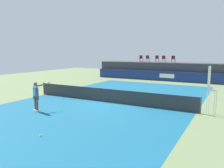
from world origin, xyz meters
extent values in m
plane|color=#6B7F51|center=(0.00, 3.00, 0.00)|extent=(48.00, 48.00, 0.00)
cube|color=#16597A|center=(0.00, 0.00, 0.00)|extent=(12.00, 22.00, 0.00)
cube|color=navy|center=(0.00, 13.50, 0.60)|extent=(18.00, 0.20, 1.20)
cube|color=white|center=(0.57, 13.39, 0.66)|extent=(1.80, 0.02, 0.50)
cube|color=#38383D|center=(0.00, 15.30, 1.10)|extent=(18.00, 2.80, 2.20)
cylinder|color=#561919|center=(-3.41, 15.78, 2.42)|extent=(0.04, 0.04, 0.44)
cylinder|color=#561919|center=(-3.81, 15.76, 2.42)|extent=(0.04, 0.04, 0.44)
cylinder|color=#561919|center=(-3.39, 15.37, 2.42)|extent=(0.04, 0.04, 0.44)
cylinder|color=#561919|center=(-3.80, 15.36, 2.42)|extent=(0.04, 0.04, 0.44)
cube|color=#561919|center=(-3.60, 15.57, 2.66)|extent=(0.46, 0.46, 0.03)
cube|color=#561919|center=(-3.60, 15.36, 2.88)|extent=(0.44, 0.04, 0.42)
cylinder|color=#561919|center=(-2.37, 15.54, 2.42)|extent=(0.04, 0.04, 0.44)
cylinder|color=#561919|center=(-2.77, 15.54, 2.42)|extent=(0.04, 0.04, 0.44)
cylinder|color=#561919|center=(-2.37, 15.14, 2.42)|extent=(0.04, 0.04, 0.44)
cylinder|color=#561919|center=(-2.77, 15.13, 2.42)|extent=(0.04, 0.04, 0.44)
cube|color=#561919|center=(-2.57, 15.34, 2.66)|extent=(0.44, 0.44, 0.03)
cube|color=#561919|center=(-2.57, 15.13, 2.88)|extent=(0.44, 0.03, 0.42)
cylinder|color=#561919|center=(-1.19, 15.80, 2.42)|extent=(0.04, 0.04, 0.44)
cylinder|color=#561919|center=(-1.59, 15.76, 2.42)|extent=(0.04, 0.04, 0.44)
cylinder|color=#561919|center=(-1.15, 15.39, 2.42)|extent=(0.04, 0.04, 0.44)
cylinder|color=#561919|center=(-1.55, 15.36, 2.42)|extent=(0.04, 0.04, 0.44)
cube|color=#561919|center=(-1.37, 15.58, 2.66)|extent=(0.48, 0.48, 0.03)
cube|color=#561919|center=(-1.35, 15.37, 2.88)|extent=(0.44, 0.07, 0.42)
cylinder|color=#561919|center=(-0.15, 15.49, 2.42)|extent=(0.04, 0.04, 0.44)
cylinder|color=#561919|center=(-0.56, 15.50, 2.42)|extent=(0.04, 0.04, 0.44)
cylinder|color=#561919|center=(-0.17, 15.08, 2.42)|extent=(0.04, 0.04, 0.44)
cylinder|color=#561919|center=(-0.57, 15.10, 2.42)|extent=(0.04, 0.04, 0.44)
cube|color=#561919|center=(-0.36, 15.29, 2.66)|extent=(0.45, 0.45, 0.03)
cube|color=#561919|center=(-0.37, 15.08, 2.88)|extent=(0.44, 0.04, 0.42)
cylinder|color=#561919|center=(1.05, 15.38, 2.42)|extent=(0.04, 0.04, 0.44)
cylinder|color=#561919|center=(0.65, 15.34, 2.42)|extent=(0.04, 0.04, 0.44)
cylinder|color=#561919|center=(1.09, 14.98, 2.42)|extent=(0.04, 0.04, 0.44)
cylinder|color=#561919|center=(0.69, 14.94, 2.42)|extent=(0.04, 0.04, 0.44)
cube|color=#561919|center=(0.87, 15.16, 2.66)|extent=(0.48, 0.48, 0.03)
cube|color=#561919|center=(0.89, 14.95, 2.88)|extent=(0.44, 0.07, 0.42)
cylinder|color=white|center=(6.93, -0.24, 0.70)|extent=(0.04, 0.04, 1.40)
cylinder|color=white|center=(7.00, 0.16, 0.70)|extent=(0.04, 0.04, 1.40)
cylinder|color=white|center=(6.53, -0.16, 0.70)|extent=(0.04, 0.04, 1.40)
cylinder|color=white|center=(6.60, 0.24, 0.70)|extent=(0.04, 0.04, 1.40)
cube|color=white|center=(6.77, 0.00, 1.41)|extent=(0.51, 0.51, 0.03)
cube|color=white|center=(6.56, 0.04, 2.09)|extent=(0.10, 0.44, 1.33)
cube|color=#2D2D2D|center=(0.00, 0.00, 0.47)|extent=(12.40, 0.02, 0.95)
cylinder|color=#4C4C51|center=(-6.20, 0.00, 0.50)|extent=(0.10, 0.10, 1.00)
cylinder|color=#4C4C51|center=(6.20, 0.00, 0.50)|extent=(0.10, 0.10, 1.00)
cube|color=white|center=(-2.38, -4.27, 0.05)|extent=(0.20, 0.29, 0.10)
cylinder|color=brown|center=(-2.38, -4.27, 0.51)|extent=(0.14, 0.14, 0.82)
cube|color=white|center=(-2.61, -4.19, 0.05)|extent=(0.20, 0.29, 0.10)
cylinder|color=brown|center=(-2.61, -4.19, 0.51)|extent=(0.14, 0.14, 0.82)
cube|color=#333338|center=(-2.50, -4.23, 0.84)|extent=(0.40, 0.33, 0.24)
cube|color=#338CCC|center=(-2.50, -4.23, 1.20)|extent=(0.41, 0.31, 0.56)
sphere|color=brown|center=(-2.50, -4.23, 1.66)|extent=(0.22, 0.22, 0.22)
cylinder|color=brown|center=(-2.27, -4.32, 1.18)|extent=(0.09, 0.09, 0.60)
cylinder|color=brown|center=(-2.63, -3.89, 1.50)|extent=(0.30, 0.60, 0.14)
cylinder|color=black|center=(-2.48, -3.50, 1.53)|extent=(0.29, 0.14, 0.03)
torus|color=black|center=(-2.38, -3.23, 1.53)|extent=(0.29, 0.13, 0.30)
sphere|color=#D8EA33|center=(0.79, -7.05, 0.04)|extent=(0.07, 0.07, 0.07)
camera|label=1|loc=(7.81, -13.52, 3.53)|focal=35.93mm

